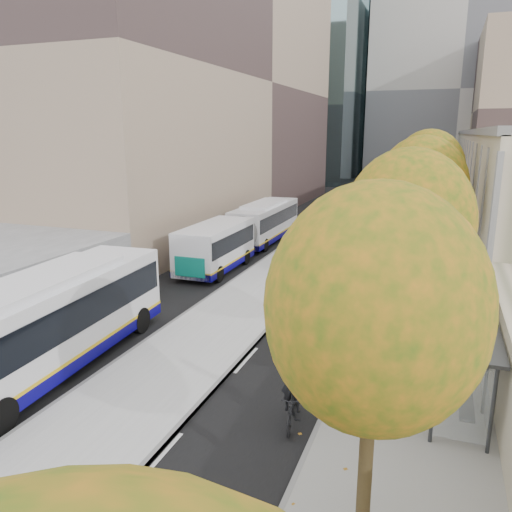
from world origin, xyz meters
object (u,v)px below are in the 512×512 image
at_px(bus_shelter, 471,345).
at_px(cyclist, 292,399).
at_px(bus_far, 247,230).
at_px(distant_car, 338,197).

relative_size(bus_shelter, cyclist, 1.94).
distance_m(bus_far, distant_car, 27.81).
bearing_deg(cyclist, bus_far, 106.91).
relative_size(cyclist, distant_car, 0.63).
distance_m(cyclist, distant_car, 47.73).
distance_m(bus_far, cyclist, 21.23).
height_order(bus_shelter, bus_far, bus_far).
bearing_deg(bus_shelter, cyclist, -152.26).
bearing_deg(distant_car, bus_far, -95.94).
bearing_deg(bus_far, distant_car, 88.14).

